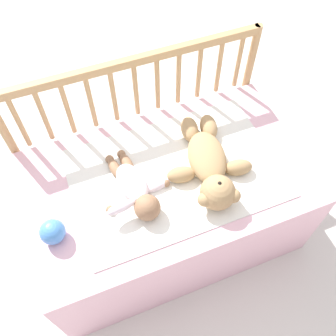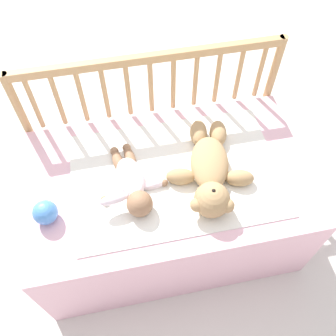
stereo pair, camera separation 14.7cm
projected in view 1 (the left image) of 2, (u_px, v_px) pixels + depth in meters
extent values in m
plane|color=silver|center=(168.00, 227.00, 1.92)|extent=(12.00, 12.00, 0.00)
cube|color=#EDB7C6|center=(168.00, 204.00, 1.72)|extent=(1.16, 0.70, 0.48)
cylinder|color=tan|center=(20.00, 160.00, 1.67)|extent=(0.04, 0.04, 0.80)
cylinder|color=tan|center=(244.00, 93.00, 1.90)|extent=(0.04, 0.04, 0.80)
cube|color=tan|center=(133.00, 61.00, 1.47)|extent=(1.12, 0.03, 0.04)
cylinder|color=tan|center=(19.00, 123.00, 1.50)|extent=(0.02, 0.02, 0.28)
cylinder|color=tan|center=(44.00, 116.00, 1.52)|extent=(0.02, 0.02, 0.28)
cylinder|color=tan|center=(68.00, 109.00, 1.54)|extent=(0.02, 0.02, 0.28)
cylinder|color=tan|center=(91.00, 103.00, 1.56)|extent=(0.02, 0.02, 0.28)
cylinder|color=tan|center=(114.00, 97.00, 1.58)|extent=(0.02, 0.02, 0.28)
cylinder|color=tan|center=(136.00, 90.00, 1.60)|extent=(0.02, 0.02, 0.28)
cylinder|color=tan|center=(157.00, 85.00, 1.62)|extent=(0.02, 0.02, 0.28)
cylinder|color=tan|center=(178.00, 79.00, 1.64)|extent=(0.02, 0.02, 0.28)
cylinder|color=tan|center=(199.00, 73.00, 1.66)|extent=(0.02, 0.02, 0.28)
cylinder|color=tan|center=(219.00, 67.00, 1.68)|extent=(0.02, 0.02, 0.28)
cylinder|color=tan|center=(239.00, 62.00, 1.70)|extent=(0.02, 0.02, 0.28)
cube|color=white|center=(175.00, 174.00, 1.53)|extent=(0.84, 0.56, 0.01)
ellipsoid|color=tan|center=(207.00, 158.00, 1.52)|extent=(0.21, 0.28, 0.09)
sphere|color=tan|center=(218.00, 193.00, 1.40)|extent=(0.14, 0.14, 0.14)
sphere|color=beige|center=(219.00, 187.00, 1.37)|extent=(0.06, 0.06, 0.06)
sphere|color=black|center=(220.00, 184.00, 1.35)|extent=(0.02, 0.02, 0.02)
sphere|color=tan|center=(234.00, 196.00, 1.39)|extent=(0.05, 0.05, 0.05)
sphere|color=tan|center=(205.00, 200.00, 1.38)|extent=(0.05, 0.05, 0.05)
ellipsoid|color=tan|center=(238.00, 167.00, 1.51)|extent=(0.13, 0.09, 0.07)
ellipsoid|color=tan|center=(181.00, 175.00, 1.49)|extent=(0.13, 0.09, 0.07)
ellipsoid|color=tan|center=(209.00, 127.00, 1.62)|extent=(0.10, 0.14, 0.07)
ellipsoid|color=tan|center=(190.00, 129.00, 1.62)|extent=(0.10, 0.14, 0.07)
ellipsoid|color=white|center=(132.00, 184.00, 1.46)|extent=(0.13, 0.20, 0.08)
sphere|color=#936B4C|center=(147.00, 208.00, 1.39)|extent=(0.10, 0.10, 0.10)
ellipsoid|color=white|center=(158.00, 186.00, 1.48)|extent=(0.12, 0.05, 0.04)
ellipsoid|color=white|center=(121.00, 207.00, 1.36)|extent=(0.12, 0.05, 0.04)
sphere|color=#936B4C|center=(166.00, 183.00, 1.48)|extent=(0.03, 0.03, 0.03)
sphere|color=#936B4C|center=(110.00, 209.00, 1.42)|extent=(0.03, 0.03, 0.03)
ellipsoid|color=#936B4C|center=(127.00, 164.00, 1.53)|extent=(0.06, 0.12, 0.04)
ellipsoid|color=#936B4C|center=(115.00, 169.00, 1.52)|extent=(0.06, 0.12, 0.04)
sphere|color=#936B4C|center=(121.00, 154.00, 1.56)|extent=(0.04, 0.04, 0.04)
sphere|color=#936B4C|center=(110.00, 159.00, 1.55)|extent=(0.04, 0.04, 0.04)
sphere|color=#4C8CDB|center=(53.00, 232.00, 1.34)|extent=(0.09, 0.09, 0.09)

